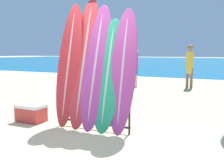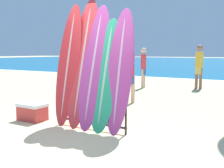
% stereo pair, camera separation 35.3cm
% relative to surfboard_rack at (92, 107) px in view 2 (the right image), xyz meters
% --- Properties ---
extents(ground_plane, '(160.00, 160.00, 0.00)m').
position_rel_surfboard_rack_xyz_m(ground_plane, '(0.09, -0.51, -0.43)').
color(ground_plane, '#CCB789').
extents(surfboard_rack, '(1.54, 0.04, 0.79)m').
position_rel_surfboard_rack_xyz_m(surfboard_rack, '(0.00, 0.00, 0.00)').
color(surfboard_rack, '#28282D').
rests_on(surfboard_rack, ground_plane).
extents(surfboard_slot_0, '(0.54, 0.64, 2.51)m').
position_rel_surfboard_rack_xyz_m(surfboard_slot_0, '(-0.62, 0.08, 0.82)').
color(surfboard_slot_0, red).
rests_on(surfboard_slot_0, ground_plane).
extents(surfboard_slot_1, '(0.59, 0.76, 2.61)m').
position_rel_surfboard_rack_xyz_m(surfboard_slot_1, '(-0.28, 0.12, 0.87)').
color(surfboard_slot_1, red).
rests_on(surfboard_slot_1, ground_plane).
extents(surfboard_slot_2, '(0.59, 0.77, 2.45)m').
position_rel_surfboard_rack_xyz_m(surfboard_slot_2, '(0.01, 0.09, 0.80)').
color(surfboard_slot_2, '#B23D8E').
rests_on(surfboard_slot_2, ground_plane).
extents(surfboard_slot_3, '(0.59, 0.66, 2.16)m').
position_rel_surfboard_rack_xyz_m(surfboard_slot_3, '(0.29, 0.05, 0.65)').
color(surfboard_slot_3, '#289E70').
rests_on(surfboard_slot_3, ground_plane).
extents(surfboard_slot_4, '(0.52, 0.57, 2.32)m').
position_rel_surfboard_rack_xyz_m(surfboard_slot_4, '(0.60, 0.05, 0.73)').
color(surfboard_slot_4, '#B23D8E').
rests_on(surfboard_slot_4, ground_plane).
extents(person_near_water, '(0.23, 0.28, 1.68)m').
position_rel_surfboard_rack_xyz_m(person_near_water, '(-1.50, 6.04, 0.49)').
color(person_near_water, beige).
rests_on(person_near_water, ground_plane).
extents(person_mid_beach, '(0.30, 0.26, 1.73)m').
position_rel_surfboard_rack_xyz_m(person_mid_beach, '(-0.52, 2.77, 0.52)').
color(person_mid_beach, beige).
rests_on(person_mid_beach, ground_plane).
extents(person_far_left, '(0.26, 0.26, 1.54)m').
position_rel_surfboard_rack_xyz_m(person_far_left, '(-1.39, 3.66, 0.41)').
color(person_far_left, beige).
rests_on(person_far_left, ground_plane).
extents(person_far_right, '(0.30, 0.24, 1.80)m').
position_rel_surfboard_rack_xyz_m(person_far_right, '(0.57, 6.96, 0.55)').
color(person_far_right, '#846047').
rests_on(person_far_right, ground_plane).
extents(cooler_box, '(0.62, 0.40, 0.38)m').
position_rel_surfboard_rack_xyz_m(cooler_box, '(-1.51, -0.11, -0.24)').
color(cooler_box, red).
rests_on(cooler_box, ground_plane).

